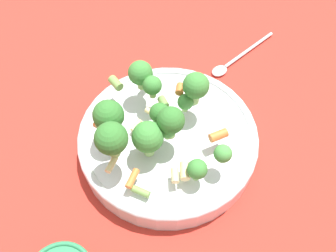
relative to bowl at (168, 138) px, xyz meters
name	(u,v)px	position (x,y,z in m)	size (l,w,h in m)	color
ground_plane	(168,146)	(0.00, 0.00, -0.03)	(3.00, 3.00, 0.00)	#B72D23
bowl	(168,138)	(0.00, 0.00, 0.00)	(0.30, 0.30, 0.05)	silver
pasta_salad	(151,117)	(0.02, -0.02, 0.07)	(0.22, 0.24, 0.10)	#8CB766
spoon	(233,61)	(-0.25, 0.02, -0.02)	(0.19, 0.08, 0.01)	silver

